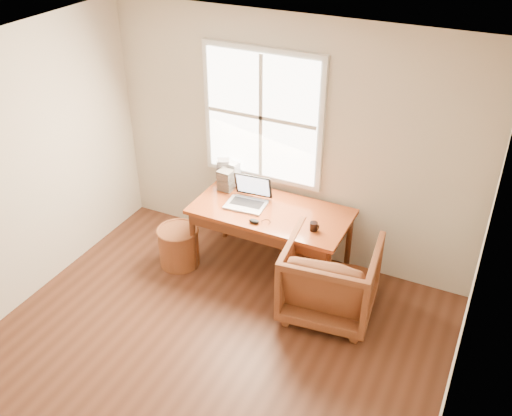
{
  "coord_description": "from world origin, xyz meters",
  "views": [
    {
      "loc": [
        1.99,
        -2.66,
        3.79
      ],
      "look_at": [
        -0.1,
        1.65,
        0.83
      ],
      "focal_mm": 40.0,
      "sensor_mm": 36.0,
      "label": 1
    }
  ],
  "objects_px": {
    "armchair": "(330,278)",
    "coffee_mug": "(314,226)",
    "desk": "(271,212)",
    "wicker_stool": "(179,247)",
    "laptop": "(246,194)",
    "cd_stack_a": "(233,174)"
  },
  "relations": [
    {
      "from": "armchair",
      "to": "coffee_mug",
      "type": "xyz_separation_m",
      "value": [
        -0.26,
        0.19,
        0.4
      ]
    },
    {
      "from": "desk",
      "to": "coffee_mug",
      "type": "distance_m",
      "value": 0.54
    },
    {
      "from": "desk",
      "to": "wicker_stool",
      "type": "xyz_separation_m",
      "value": [
        -0.93,
        -0.33,
        -0.52
      ]
    },
    {
      "from": "laptop",
      "to": "cd_stack_a",
      "type": "relative_size",
      "value": 1.55
    },
    {
      "from": "laptop",
      "to": "coffee_mug",
      "type": "relative_size",
      "value": 4.6
    },
    {
      "from": "wicker_stool",
      "to": "armchair",
      "type": "bearing_deg",
      "value": -0.46
    },
    {
      "from": "wicker_stool",
      "to": "laptop",
      "type": "xyz_separation_m",
      "value": [
        0.67,
        0.28,
        0.68
      ]
    },
    {
      "from": "coffee_mug",
      "to": "laptop",
      "type": "bearing_deg",
      "value": 162.29
    },
    {
      "from": "wicker_stool",
      "to": "cd_stack_a",
      "type": "distance_m",
      "value": 0.98
    },
    {
      "from": "wicker_stool",
      "to": "cd_stack_a",
      "type": "xyz_separation_m",
      "value": [
        0.34,
        0.64,
        0.66
      ]
    },
    {
      "from": "desk",
      "to": "armchair",
      "type": "xyz_separation_m",
      "value": [
        0.78,
        -0.34,
        -0.34
      ]
    },
    {
      "from": "armchair",
      "to": "cd_stack_a",
      "type": "xyz_separation_m",
      "value": [
        -1.37,
        0.65,
        0.48
      ]
    },
    {
      "from": "laptop",
      "to": "cd_stack_a",
      "type": "bearing_deg",
      "value": 128.41
    },
    {
      "from": "wicker_stool",
      "to": "laptop",
      "type": "relative_size",
      "value": 1.08
    },
    {
      "from": "desk",
      "to": "armchair",
      "type": "relative_size",
      "value": 1.85
    },
    {
      "from": "coffee_mug",
      "to": "cd_stack_a",
      "type": "distance_m",
      "value": 1.21
    },
    {
      "from": "desk",
      "to": "cd_stack_a",
      "type": "height_order",
      "value": "cd_stack_a"
    },
    {
      "from": "desk",
      "to": "laptop",
      "type": "bearing_deg",
      "value": -170.66
    },
    {
      "from": "armchair",
      "to": "wicker_stool",
      "type": "bearing_deg",
      "value": -6.8
    },
    {
      "from": "armchair",
      "to": "laptop",
      "type": "height_order",
      "value": "laptop"
    },
    {
      "from": "coffee_mug",
      "to": "wicker_stool",
      "type": "bearing_deg",
      "value": 177.18
    },
    {
      "from": "wicker_stool",
      "to": "coffee_mug",
      "type": "distance_m",
      "value": 1.57
    }
  ]
}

